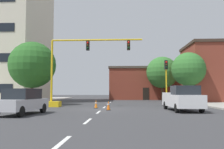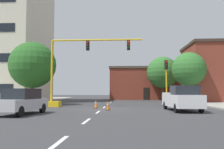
{
  "view_description": "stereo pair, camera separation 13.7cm",
  "coord_description": "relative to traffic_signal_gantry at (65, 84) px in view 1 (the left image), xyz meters",
  "views": [
    {
      "loc": [
        1.89,
        -21.37,
        1.57
      ],
      "look_at": [
        0.64,
        4.68,
        3.35
      ],
      "focal_mm": 39.2,
      "sensor_mm": 36.0,
      "label": 1
    },
    {
      "loc": [
        2.03,
        -21.36,
        1.57
      ],
      "look_at": [
        0.64,
        4.68,
        3.35
      ],
      "focal_mm": 39.2,
      "sensor_mm": 36.0,
      "label": 2
    }
  ],
  "objects": [
    {
      "name": "building_brick_center",
      "position": [
        9.91,
        24.45,
        0.76
      ],
      "size": [
        13.47,
        10.03,
        6.11
      ],
      "color": "brown",
      "rests_on": "ground_plane"
    },
    {
      "name": "tree_right_mid",
      "position": [
        14.38,
        7.75,
        2.11
      ],
      "size": [
        4.41,
        4.41,
        6.63
      ],
      "color": "brown",
      "rests_on": "ground_plane"
    },
    {
      "name": "traffic_cone_roadside_a",
      "position": [
        4.68,
        -4.12,
        -1.92
      ],
      "size": [
        0.36,
        0.36,
        0.78
      ],
      "color": "black",
      "rests_on": "ground_plane"
    },
    {
      "name": "ground_plane",
      "position": [
        4.05,
        -3.0,
        -2.3
      ],
      "size": [
        160.0,
        160.0,
        0.0
      ],
      "primitive_type": "plane",
      "color": "#38383A"
    },
    {
      "name": "traffic_light_pole_right",
      "position": [
        10.41,
        1.38,
        1.22
      ],
      "size": [
        0.32,
        0.47,
        4.8
      ],
      "color": "yellow",
      "rests_on": "ground_plane"
    },
    {
      "name": "lane_stripe_seg_3",
      "position": [
        4.05,
        -0.5,
        -2.3
      ],
      "size": [
        0.16,
        2.4,
        0.01
      ],
      "primitive_type": "cube",
      "color": "silver",
      "rests_on": "ground_plane"
    },
    {
      "name": "sedan_silver_near_left",
      "position": [
        -0.9,
        -8.17,
        -1.42
      ],
      "size": [
        2.35,
        4.68,
        1.74
      ],
      "color": "#B7B7BC",
      "rests_on": "ground_plane"
    },
    {
      "name": "tree_left_near",
      "position": [
        -4.38,
        2.67,
        2.22
      ],
      "size": [
        5.25,
        5.25,
        7.16
      ],
      "color": "brown",
      "rests_on": "ground_plane"
    },
    {
      "name": "lane_stripe_seg_5",
      "position": [
        4.05,
        10.5,
        -2.3
      ],
      "size": [
        0.16,
        2.4,
        0.01
      ],
      "primitive_type": "cube",
      "color": "silver",
      "rests_on": "ground_plane"
    },
    {
      "name": "traffic_signal_gantry",
      "position": [
        0.0,
        0.0,
        0.0
      ],
      "size": [
        10.06,
        1.2,
        6.83
      ],
      "color": "yellow",
      "rests_on": "ground_plane"
    },
    {
      "name": "tree_right_far",
      "position": [
        12.61,
        18.16,
        2.5
      ],
      "size": [
        5.47,
        5.47,
        7.55
      ],
      "color": "#4C3823",
      "rests_on": "ground_plane"
    },
    {
      "name": "lane_stripe_seg_2",
      "position": [
        4.05,
        -6.0,
        -2.3
      ],
      "size": [
        0.16,
        2.4,
        0.01
      ],
      "primitive_type": "cube",
      "color": "silver",
      "rests_on": "ground_plane"
    },
    {
      "name": "sidewalk_left",
      "position": [
        -9.13,
        5.0,
        -2.23
      ],
      "size": [
        6.0,
        56.0,
        0.14
      ],
      "primitive_type": "cube",
      "color": "#B2ADA3",
      "rests_on": "ground_plane"
    },
    {
      "name": "pickup_truck_white",
      "position": [
        10.59,
        -4.54,
        -1.33
      ],
      "size": [
        2.28,
        5.5,
        1.99
      ],
      "color": "white",
      "rests_on": "ground_plane"
    },
    {
      "name": "building_row_right",
      "position": [
        20.5,
        12.27,
        1.94
      ],
      "size": [
        10.53,
        8.74,
        8.47
      ],
      "color": "brown",
      "rests_on": "ground_plane"
    },
    {
      "name": "lane_stripe_seg_4",
      "position": [
        4.05,
        5.0,
        -2.3
      ],
      "size": [
        0.16,
        2.4,
        0.01
      ],
      "primitive_type": "cube",
      "color": "silver",
      "rests_on": "ground_plane"
    },
    {
      "name": "lane_stripe_seg_1",
      "position": [
        4.05,
        -11.5,
        -2.3
      ],
      "size": [
        0.16,
        2.4,
        0.01
      ],
      "primitive_type": "cube",
      "color": "silver",
      "rests_on": "ground_plane"
    },
    {
      "name": "traffic_cone_roadside_b",
      "position": [
        3.39,
        -1.81,
        -1.92
      ],
      "size": [
        0.36,
        0.36,
        0.77
      ],
      "color": "black",
      "rests_on": "ground_plane"
    },
    {
      "name": "lane_stripe_seg_0",
      "position": [
        4.05,
        -17.0,
        -2.3
      ],
      "size": [
        0.16,
        2.4,
        0.01
      ],
      "primitive_type": "cube",
      "color": "silver",
      "rests_on": "ground_plane"
    },
    {
      "name": "sidewalk_right",
      "position": [
        17.24,
        5.0,
        -2.23
      ],
      "size": [
        6.0,
        56.0,
        0.14
      ],
      "primitive_type": "cube",
      "color": "#9E998E",
      "rests_on": "ground_plane"
    }
  ]
}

